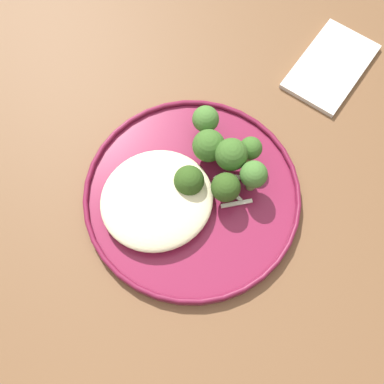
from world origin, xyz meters
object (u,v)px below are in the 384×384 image
(seared_scallop_half_hidden, at_px, (140,197))
(folded_napkin, at_px, (331,66))
(seared_scallop_front_small, at_px, (145,232))
(broccoli_floret_small_sprig, at_px, (209,146))
(broccoli_floret_right_tilted, at_px, (253,175))
(broccoli_floret_tall_stalk, at_px, (226,188))
(broccoli_floret_front_edge, at_px, (250,149))
(seared_scallop_left_edge, at_px, (156,176))
(dinner_plate, at_px, (192,195))
(broccoli_floret_beside_noodles, at_px, (206,119))
(broccoli_floret_split_head, at_px, (189,181))
(seared_scallop_rear_pale, at_px, (160,220))
(seared_scallop_on_noodles, at_px, (155,202))
(broccoli_floret_near_rim, at_px, (231,155))

(seared_scallop_half_hidden, relative_size, folded_napkin, 0.16)
(seared_scallop_front_small, bearing_deg, broccoli_floret_small_sprig, -153.37)
(broccoli_floret_right_tilted, bearing_deg, broccoli_floret_tall_stalk, -3.92)
(broccoli_floret_front_edge, bearing_deg, seared_scallop_left_edge, -14.18)
(dinner_plate, distance_m, broccoli_floret_beside_noodles, 0.10)
(broccoli_floret_split_head, bearing_deg, seared_scallop_front_small, 20.96)
(broccoli_floret_right_tilted, relative_size, folded_napkin, 0.39)
(seared_scallop_half_hidden, height_order, broccoli_floret_front_edge, broccoli_floret_front_edge)
(seared_scallop_rear_pale, relative_size, seared_scallop_on_noodles, 1.21)
(seared_scallop_half_hidden, relative_size, broccoli_floret_right_tilted, 0.40)
(seared_scallop_on_noodles, distance_m, broccoli_floret_right_tilted, 0.13)
(broccoli_floret_beside_noodles, xyz_separation_m, broccoli_floret_tall_stalk, (0.02, 0.10, 0.00))
(broccoli_floret_right_tilted, bearing_deg, broccoli_floret_split_head, -24.09)
(broccoli_floret_split_head, bearing_deg, seared_scallop_rear_pale, 23.58)
(broccoli_floret_near_rim, xyz_separation_m, broccoli_floret_right_tilted, (-0.01, 0.04, -0.00))
(seared_scallop_half_hidden, bearing_deg, broccoli_floret_beside_noodles, -157.02)
(seared_scallop_rear_pale, height_order, seared_scallop_on_noodles, seared_scallop_on_noodles)
(seared_scallop_left_edge, bearing_deg, dinner_plate, 126.97)
(broccoli_floret_small_sprig, bearing_deg, broccoli_floret_front_edge, 148.47)
(broccoli_floret_beside_noodles, xyz_separation_m, broccoli_floret_near_rim, (-0.00, 0.07, 0.01))
(seared_scallop_left_edge, distance_m, broccoli_floret_tall_stalk, 0.10)
(seared_scallop_half_hidden, height_order, seared_scallop_on_noodles, seared_scallop_on_noodles)
(seared_scallop_rear_pale, xyz_separation_m, broccoli_floret_beside_noodles, (-0.11, -0.09, 0.02))
(broccoli_floret_beside_noodles, height_order, broccoli_floret_front_edge, broccoli_floret_beside_noodles)
(seared_scallop_front_small, bearing_deg, dinner_plate, -164.45)
(broccoli_floret_beside_noodles, bearing_deg, broccoli_floret_small_sprig, 68.10)
(seared_scallop_left_edge, relative_size, seared_scallop_on_noodles, 1.33)
(dinner_plate, bearing_deg, broccoli_floret_front_edge, -172.83)
(seared_scallop_left_edge, xyz_separation_m, broccoli_floret_right_tilted, (-0.11, 0.07, 0.03))
(broccoli_floret_front_edge, bearing_deg, broccoli_floret_near_rim, -0.49)
(seared_scallop_half_hidden, bearing_deg, folded_napkin, -169.09)
(seared_scallop_on_noodles, relative_size, folded_napkin, 0.18)
(seared_scallop_half_hidden, xyz_separation_m, broccoli_floret_front_edge, (-0.16, 0.01, 0.02))
(dinner_plate, height_order, broccoli_floret_split_head, broccoli_floret_split_head)
(seared_scallop_rear_pale, distance_m, broccoli_floret_beside_noodles, 0.15)
(seared_scallop_rear_pale, bearing_deg, broccoli_floret_front_edge, -169.60)
(broccoli_floret_front_edge, relative_size, broccoli_floret_right_tilted, 0.83)
(broccoli_floret_near_rim, xyz_separation_m, broccoli_floret_front_edge, (-0.03, 0.00, -0.01))
(broccoli_floret_split_head, bearing_deg, broccoli_floret_near_rim, -176.71)
(broccoli_floret_near_rim, bearing_deg, seared_scallop_half_hidden, -5.70)
(dinner_plate, height_order, folded_napkin, dinner_plate)
(broccoli_floret_right_tilted, bearing_deg, seared_scallop_on_noodles, -15.61)
(broccoli_floret_front_edge, relative_size, broccoli_floret_split_head, 0.95)
(dinner_plate, height_order, seared_scallop_on_noodles, seared_scallop_on_noodles)
(broccoli_floret_front_edge, bearing_deg, seared_scallop_half_hidden, -4.72)
(seared_scallop_front_small, distance_m, broccoli_floret_front_edge, 0.18)
(seared_scallop_left_edge, bearing_deg, folded_napkin, -171.29)
(broccoli_floret_small_sprig, bearing_deg, dinner_plate, 41.64)
(seared_scallop_rear_pale, bearing_deg, broccoli_floret_beside_noodles, -140.93)
(seared_scallop_rear_pale, height_order, broccoli_floret_beside_noodles, broccoli_floret_beside_noodles)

